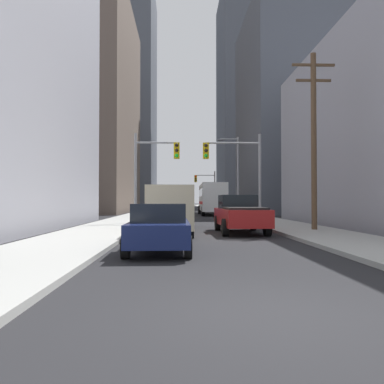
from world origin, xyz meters
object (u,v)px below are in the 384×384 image
sedan_white (176,208)px  traffic_signal_near_right (235,164)px  traffic_signal_near_left (154,164)px  traffic_signal_far_right (206,184)px  sedan_black (171,214)px  sedan_navy (159,228)px  cargo_van_beige (170,208)px  sedan_blue (173,211)px  city_bus (212,198)px  pickup_truck_red (240,214)px

sedan_white → traffic_signal_near_right: (4.08, -20.54, 3.27)m
traffic_signal_near_left → traffic_signal_far_right: size_ratio=1.00×
sedan_black → sedan_navy: bearing=-90.6°
cargo_van_beige → sedan_white: 27.72m
sedan_blue → city_bus: bearing=70.4°
pickup_truck_red → sedan_black: size_ratio=1.28×
sedan_navy → sedan_white: same height
sedan_navy → sedan_black: size_ratio=0.99×
traffic_signal_near_left → sedan_blue: bearing=79.9°
sedan_white → traffic_signal_far_right: 13.43m
cargo_van_beige → sedan_black: (-0.02, 5.78, -0.52)m
traffic_signal_near_left → traffic_signal_far_right: bearing=80.3°
sedan_black → sedan_blue: size_ratio=1.00×
pickup_truck_red → cargo_van_beige: 3.68m
sedan_navy → traffic_signal_near_right: bearing=72.2°
sedan_blue → sedan_white: size_ratio=1.01×
sedan_navy → traffic_signal_near_left: traffic_signal_near_left is taller
pickup_truck_red → traffic_signal_near_right: 6.84m
city_bus → traffic_signal_near_left: traffic_signal_near_left is taller
sedan_navy → traffic_signal_near_left: size_ratio=0.70×
sedan_navy → sedan_blue: same height
cargo_van_beige → pickup_truck_red: bearing=17.7°
city_bus → sedan_white: city_bus is taller
pickup_truck_red → sedan_navy: 8.16m
traffic_signal_far_right → sedan_navy: bearing=-95.7°
sedan_white → traffic_signal_near_left: 20.83m
city_bus → pickup_truck_red: 24.10m
city_bus → traffic_signal_near_right: size_ratio=1.92×
sedan_navy → sedan_black: same height
sedan_blue → cargo_van_beige: bearing=-89.9°
city_bus → cargo_van_beige: bearing=-99.2°
traffic_signal_near_left → traffic_signal_far_right: same height
sedan_navy → traffic_signal_near_right: (4.28, 13.35, 3.27)m
sedan_white → cargo_van_beige: bearing=-90.1°
pickup_truck_red → sedan_white: size_ratio=1.29×
city_bus → sedan_black: (-4.11, -19.41, -1.16)m
cargo_van_beige → traffic_signal_near_left: 7.76m
pickup_truck_red → traffic_signal_far_right: traffic_signal_far_right is taller
traffic_signal_far_right → sedan_blue: bearing=-99.6°
cargo_van_beige → sedan_black: size_ratio=1.24×
sedan_white → traffic_signal_far_right: (4.40, 12.27, 3.24)m
pickup_truck_red → cargo_van_beige: (-3.49, -1.12, 0.35)m
traffic_signal_near_right → traffic_signal_far_right: 32.81m
sedan_white → traffic_signal_near_right: traffic_signal_near_right is taller
sedan_navy → traffic_signal_near_left: 13.78m
sedan_blue → traffic_signal_near_right: bearing=-57.3°
traffic_signal_far_right → pickup_truck_red: bearing=-91.4°
sedan_blue → sedan_white: bearing=89.7°
city_bus → sedan_black: bearing=-102.0°
sedan_blue → sedan_white: (0.06, 14.08, 0.00)m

